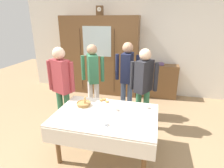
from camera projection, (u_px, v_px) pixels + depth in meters
ground_plane at (109, 145)px, 3.24m from camera, size 12.00×12.00×0.00m
back_wall at (133, 47)px, 5.20m from camera, size 6.40×0.10×2.70m
dining_table at (105, 120)px, 2.81m from camera, size 1.56×1.07×0.73m
wall_cabinet at (100, 56)px, 5.22m from camera, size 2.18×0.46×2.19m
mantel_clock at (100, 10)px, 4.80m from camera, size 0.18×0.11×0.24m
bookshelf_low at (159, 81)px, 5.09m from camera, size 0.95×0.35×0.93m
book_stack at (161, 64)px, 4.92m from camera, size 0.17×0.21×0.05m
tea_cup_back_edge at (104, 123)px, 2.51m from camera, size 0.13×0.13×0.06m
tea_cup_near_right at (146, 107)px, 2.98m from camera, size 0.13×0.13×0.06m
tea_cup_near_left at (115, 109)px, 2.90m from camera, size 0.13×0.13×0.06m
bread_basket at (84, 104)px, 3.07m from camera, size 0.24×0.24×0.16m
pastry_plate at (104, 102)px, 3.19m from camera, size 0.28×0.28×0.05m
spoon_near_left at (121, 129)px, 2.41m from camera, size 0.12×0.02×0.01m
spoon_mid_left at (141, 121)px, 2.61m from camera, size 0.12×0.02×0.01m
person_by_cabinet at (93, 74)px, 3.96m from camera, size 0.52×0.41×1.61m
person_behind_table_left at (61, 82)px, 3.36m from camera, size 0.52×0.33×1.65m
person_behind_table_right at (144, 82)px, 3.44m from camera, size 0.52×0.41×1.61m
person_near_right_end at (127, 73)px, 3.91m from camera, size 0.52×0.37×1.66m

